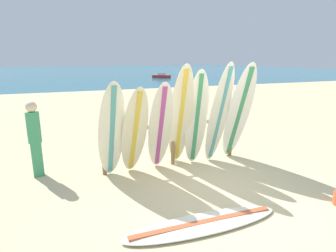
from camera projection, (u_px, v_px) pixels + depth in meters
name	position (u px, v px, depth m)	size (l,w,h in m)	color
ground_plane	(220.00, 195.00, 4.96)	(120.00, 120.00, 0.00)	beige
ocean_water	(71.00, 71.00, 57.29)	(120.00, 80.00, 0.01)	teal
surfboard_rack	(173.00, 134.00, 6.23)	(3.26, 0.09, 1.10)	olive
surfboard_leaning_far_left	(112.00, 132.00, 5.30)	(0.58, 0.86, 2.05)	silver
surfboard_leaning_left	(135.00, 132.00, 5.47)	(0.57, 0.94, 1.94)	beige
surfboard_leaning_center_left	(160.00, 128.00, 5.63)	(0.63, 1.08, 2.02)	silver
surfboard_leaning_center	(181.00, 118.00, 5.89)	(0.69, 1.13, 2.34)	beige
surfboard_leaning_center_right	(196.00, 119.00, 6.04)	(0.59, 0.68, 2.22)	silver
surfboard_leaning_right	(219.00, 115.00, 6.14)	(0.64, 0.76, 2.37)	silver
surfboard_leaning_far_right	(239.00, 113.00, 6.30)	(0.69, 1.06, 2.36)	white
surfboard_lying_on_sand	(204.00, 224.00, 4.03)	(2.48, 0.62, 0.08)	white
beachgoer_standing	(35.00, 136.00, 5.55)	(0.27, 0.22, 1.59)	#3F9966
small_boat_offshore	(161.00, 76.00, 35.43)	(2.34, 2.22, 0.71)	#B22D28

